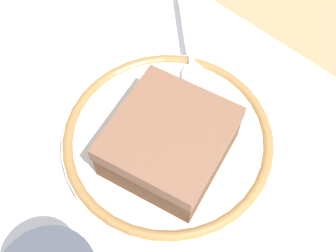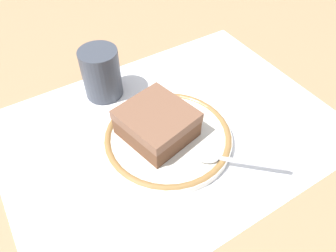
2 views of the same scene
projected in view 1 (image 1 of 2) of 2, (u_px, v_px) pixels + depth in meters
ground_plane at (141, 147)px, 0.41m from camera, size 2.40×2.40×0.00m
placemat at (141, 147)px, 0.41m from camera, size 0.50×0.37×0.00m
plate at (168, 140)px, 0.41m from camera, size 0.19×0.19×0.01m
cake_slice at (169, 142)px, 0.37m from camera, size 0.11×0.11×0.04m
spoon at (192, 60)px, 0.44m from camera, size 0.10×0.10×0.01m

